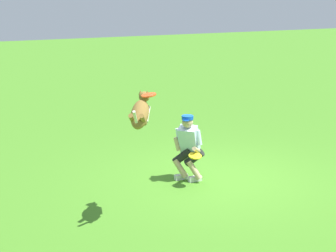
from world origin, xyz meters
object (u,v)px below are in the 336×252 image
Objects in this scene: dog at (140,113)px; frisbee_held at (195,156)px; person at (188,146)px; frisbee_flying at (149,95)px.

dog is 3.69× the size of frisbee_held.
person is 1.45× the size of dog.
frisbee_held is (0.05, 0.38, -0.09)m from person.
frisbee_flying is 2.00m from frisbee_held.
frisbee_held is (-1.42, -0.87, -1.14)m from dog.
dog is 2.01m from frisbee_held.
person is 5.36× the size of frisbee_held.
frisbee_flying reaches higher than frisbee_held.
frisbee_held is at bearing 38.35° from person.
frisbee_flying is at bearing -28.97° from dog.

